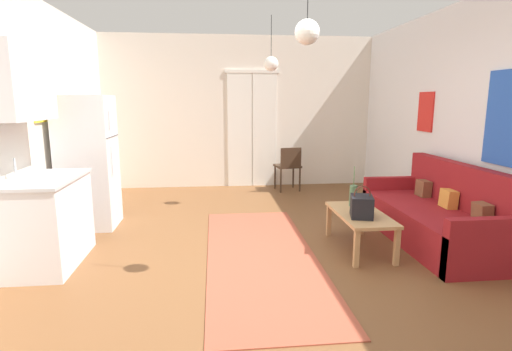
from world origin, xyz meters
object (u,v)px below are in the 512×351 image
Objects in this scene: handbag at (362,206)px; bamboo_vase at (353,196)px; couch at (438,218)px; coffee_table at (360,218)px; refrigerator at (88,162)px; accent_chair at (288,165)px; pendant_lamp_near at (307,32)px; pendant_lamp_far at (271,64)px.

bamboo_vase is at bearing 81.70° from handbag.
couch is 1.00m from coffee_table.
handbag is (-0.06, -0.44, -0.01)m from bamboo_vase.
refrigerator is 2.10× the size of accent_chair.
accent_chair is (-0.25, 2.92, 0.11)m from coffee_table.
handbag is at bearing 38.59° from pendant_lamp_near.
refrigerator reaches higher than accent_chair.
accent_chair is at bearing 113.82° from couch.
pendant_lamp_far is at bearing 112.81° from coffee_table.
couch is 2.80× the size of pendant_lamp_near.
pendant_lamp_far is (-0.50, -1.16, 1.66)m from accent_chair.
coffee_table is 1.28× the size of accent_chair.
accent_chair is at bearing 94.83° from coffee_table.
pendant_lamp_near reaches higher than couch.
bamboo_vase is (-0.97, 0.15, 0.26)m from couch.
pendant_lamp_near and pendant_lamp_far have the same top height.
pendant_lamp_near reaches higher than coffee_table.
couch is at bearing 26.50° from pendant_lamp_near.
coffee_table is (-0.98, -0.13, 0.08)m from couch.
bamboo_vase is (0.02, 0.29, 0.18)m from coffee_table.
coffee_table is 1.40× the size of pendant_lamp_near.
couch is 2.01× the size of coffee_table.
pendant_lamp_near is at bearing -136.89° from coffee_table.
handbag is at bearing 84.62° from accent_chair.
pendant_lamp_far is (-1.73, 1.63, 1.85)m from couch.
coffee_table is at bearing 43.11° from pendant_lamp_near.
accent_chair is (2.93, 1.76, -0.37)m from refrigerator.
pendant_lamp_far reaches higher than bamboo_vase.
pendant_lamp_near reaches higher than refrigerator.
handbag is 0.46× the size of pendant_lamp_near.
pendant_lamp_near is at bearing -91.65° from pendant_lamp_far.
pendant_lamp_near is (-0.77, -0.61, 1.63)m from handbag.
couch is 6.15× the size of handbag.
handbag is (-0.05, -0.15, 0.17)m from coffee_table.
couch is at bearing -43.36° from pendant_lamp_far.
couch reaches higher than coffee_table.
pendant_lamp_far is at bearing 117.11° from bamboo_vase.
pendant_lamp_far reaches higher than couch.
couch is 4.32m from refrigerator.
bamboo_vase is 2.30m from pendant_lamp_far.
pendant_lamp_far is (-0.76, 1.48, 1.60)m from bamboo_vase.
pendant_lamp_far is at bearing 136.64° from couch.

